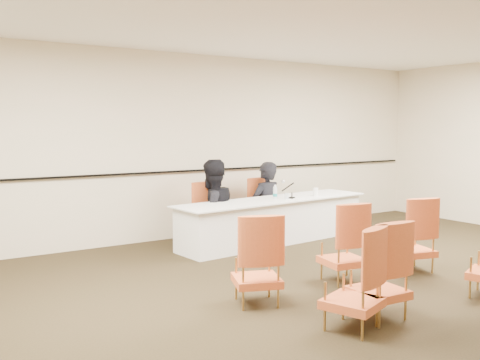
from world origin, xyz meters
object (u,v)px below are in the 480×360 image
panel_table (274,220)px  aud_chair_front_left (257,259)px  water_bottle (275,192)px  aud_chair_front_mid (343,242)px  aud_chair_front_right (412,234)px  drinking_glass (287,196)px  microphone (292,189)px  panelist_main_chair (266,207)px  panelist_main (266,212)px  aud_chair_back_left (353,278)px  coffee_cup (316,192)px  panelist_second_chair (212,213)px  aud_chair_back_mid (378,269)px  panelist_second (212,216)px

panel_table → aud_chair_front_left: 3.01m
water_bottle → aud_chair_front_mid: (-0.65, -2.20, -0.32)m
water_bottle → aud_chair_front_right: aud_chair_front_right is taller
drinking_glass → aud_chair_front_right: 2.24m
aud_chair_front_mid → microphone: bearing=76.7°
aud_chair_front_mid → panelist_main_chair: bearing=82.7°
drinking_glass → panelist_main: bearing=82.9°
aud_chair_back_left → coffee_cup: bearing=34.0°
aud_chair_front_right → drinking_glass: bearing=112.4°
panelist_second_chair → aud_chair_back_left: same height
water_bottle → aud_chair_front_left: (-1.95, -2.30, -0.32)m
microphone → aud_chair_back_left: size_ratio=0.31×
panel_table → water_bottle: water_bottle is taller
panel_table → drinking_glass: drinking_glass is taller
water_bottle → aud_chair_back_mid: bearing=-110.4°
drinking_glass → aud_chair_back_mid: (-1.35, -3.14, -0.26)m
panelist_main → panelist_second: panelist_second is taller
aud_chair_front_mid → aud_chair_back_mid: size_ratio=1.00×
water_bottle → aud_chair_back_left: aud_chair_back_left is taller
panelist_main → aud_chair_front_mid: size_ratio=1.80×
aud_chair_front_left → aud_chair_front_right: (2.37, -0.03, 0.00)m
panel_table → panelist_main: panelist_main is taller
panel_table → microphone: size_ratio=11.67×
panelist_second → aud_chair_front_right: panelist_second is taller
panelist_main_chair → water_bottle: size_ratio=4.22×
panelist_second_chair → aud_chair_front_mid: 2.66m
water_bottle → aud_chair_back_mid: size_ratio=0.24×
panelist_main → coffee_cup: (0.56, -0.63, 0.37)m
panelist_main_chair → aud_chair_back_left: same height
microphone → panelist_main: bearing=68.2°
drinking_glass → aud_chair_back_left: aud_chair_back_left is taller
panelist_second_chair → aud_chair_back_mid: size_ratio=1.00×
panelist_main_chair → coffee_cup: size_ratio=7.15×
microphone → drinking_glass: microphone is taller
panelist_main → panel_table: bearing=57.2°
panelist_main_chair → panelist_second_chair: 1.12m
microphone → aud_chair_back_left: microphone is taller
panelist_main → aud_chair_back_left: size_ratio=1.80×
panelist_main → panelist_second: bearing=-4.5°
panelist_main_chair → coffee_cup: (0.56, -0.63, 0.28)m
aud_chair_back_left → panelist_second: bearing=59.4°
aud_chair_front_right → panelist_main_chair: bearing=109.1°
panelist_second → aud_chair_back_left: size_ratio=1.85×
water_bottle → coffee_cup: (0.77, -0.08, -0.05)m
panelist_main → panelist_main_chair: size_ratio=1.80×
panelist_main → drinking_glass: size_ratio=17.08×
panelist_main → microphone: 0.78m
panelist_second → aud_chair_front_left: size_ratio=1.85×
coffee_cup → aud_chair_front_right: aud_chair_front_right is taller
panel_table → panelist_second: (-0.88, 0.45, 0.10)m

